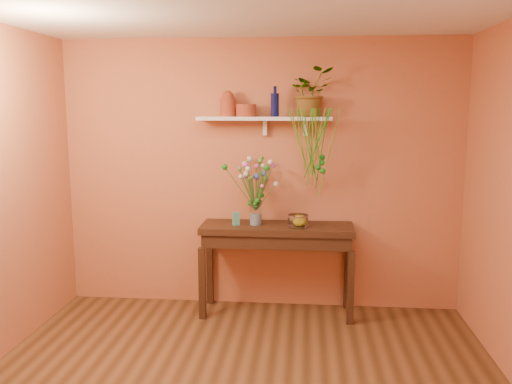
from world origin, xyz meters
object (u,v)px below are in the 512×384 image
terracotta_jug (228,104)px  blue_bottle (275,104)px  bouquet (255,176)px  spider_plant (310,92)px  sideboard (277,238)px  glass_vase (256,214)px  glass_bowl (298,221)px

terracotta_jug → blue_bottle: 0.46m
blue_bottle → bouquet: size_ratio=0.53×
terracotta_jug → spider_plant: spider_plant is taller
terracotta_jug → blue_bottle: blue_bottle is taller
bouquet → spider_plant: bearing=13.9°
sideboard → glass_vase: (-0.21, 0.00, 0.23)m
glass_vase → glass_bowl: size_ratio=1.24×
blue_bottle → terracotta_jug: bearing=177.2°
spider_plant → glass_bowl: 1.23m
terracotta_jug → glass_bowl: 1.32m
sideboard → spider_plant: (0.30, 0.12, 1.40)m
glass_vase → bouquet: bearing=-115.8°
blue_bottle → glass_bowl: 1.14m
terracotta_jug → sideboard: bearing=-14.0°
bouquet → glass_bowl: 0.59m
sideboard → bouquet: bearing=-177.9°
blue_bottle → bouquet: blue_bottle is taller
spider_plant → terracotta_jug: bearing=179.7°
sideboard → glass_vase: size_ratio=6.11×
terracotta_jug → bouquet: (0.28, -0.13, -0.68)m
sideboard → glass_bowl: size_ratio=7.55×
sideboard → blue_bottle: size_ratio=5.13×
terracotta_jug → glass_vase: (0.28, -0.12, -1.06)m
blue_bottle → glass_bowl: blue_bottle is taller
bouquet → terracotta_jug: bearing=154.9°
terracotta_jug → glass_bowl: bearing=-14.1°
bouquet → glass_bowl: size_ratio=2.77×
terracotta_jug → glass_vase: size_ratio=1.03×
blue_bottle → glass_vase: bearing=-150.5°
spider_plant → sideboard: bearing=-158.4°
bouquet → glass_vase: bearing=64.2°
glass_vase → blue_bottle: bearing=29.5°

